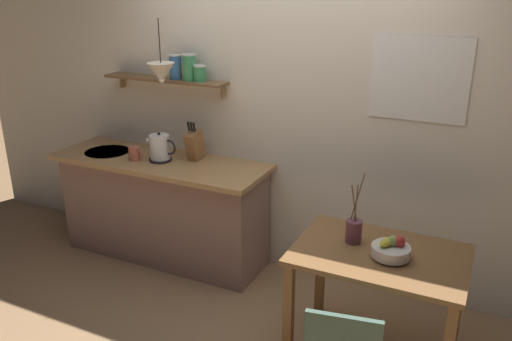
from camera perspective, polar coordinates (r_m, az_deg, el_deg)
name	(u,v)px	position (r m, az deg, el deg)	size (l,w,h in m)	color
ground_plane	(254,302)	(4.03, -0.26, -14.13)	(14.00, 14.00, 0.00)	#A87F56
back_wall	(316,110)	(3.96, 6.51, 6.61)	(6.80, 0.11, 2.70)	silver
kitchen_counter	(164,207)	(4.51, -10.02, -3.98)	(1.83, 0.63, 0.89)	gray
wall_shelf	(178,74)	(4.26, -8.45, 10.41)	(1.09, 0.20, 0.34)	brown
dining_table	(378,271)	(3.28, 13.20, -10.57)	(1.01, 0.70, 0.75)	brown
fruit_bowl	(391,249)	(3.16, 14.53, -8.28)	(0.23, 0.23, 0.14)	silver
twig_vase	(354,230)	(3.27, 10.60, -6.42)	(0.10, 0.10, 0.46)	brown
electric_kettle	(160,148)	(4.27, -10.41, 2.42)	(0.27, 0.18, 0.24)	black
knife_block	(194,144)	(4.24, -6.73, 2.84)	(0.09, 0.19, 0.33)	#9E6B3D
coffee_mug_by_sink	(135,154)	(4.34, -13.09, 1.81)	(0.14, 0.09, 0.11)	#C6664C
pendant_lamp	(161,73)	(4.01, -10.28, 10.43)	(0.21, 0.21, 0.47)	black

